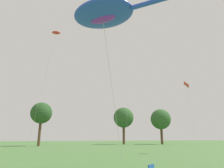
{
  "coord_description": "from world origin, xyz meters",
  "views": [
    {
      "loc": [
        -8.39,
        -4.42,
        1.8
      ],
      "look_at": [
        -2.87,
        10.11,
        6.02
      ],
      "focal_mm": 32.14,
      "sensor_mm": 36.0,
      "label": 1
    }
  ],
  "objects_px": {
    "small_kite_triangle_green": "(56,34)",
    "small_kite_box_yellow": "(126,32)",
    "small_kite_diamond_red": "(187,87)",
    "tree_oak_right": "(41,113)",
    "tree_oak_left": "(161,119)",
    "tree_shrub_far": "(124,118)",
    "big_show_kite": "(106,14)"
  },
  "relations": [
    {
      "from": "small_kite_diamond_red",
      "to": "tree_oak_left",
      "type": "bearing_deg",
      "value": 113.45
    },
    {
      "from": "big_show_kite",
      "to": "small_kite_box_yellow",
      "type": "bearing_deg",
      "value": -72.79
    },
    {
      "from": "small_kite_triangle_green",
      "to": "small_kite_box_yellow",
      "type": "bearing_deg",
      "value": -158.12
    },
    {
      "from": "small_kite_box_yellow",
      "to": "tree_oak_left",
      "type": "xyz_separation_m",
      "value": [
        23.81,
        25.6,
        -12.98
      ]
    },
    {
      "from": "tree_shrub_far",
      "to": "tree_oak_left",
      "type": "bearing_deg",
      "value": -16.51
    },
    {
      "from": "small_kite_diamond_red",
      "to": "tree_oak_left",
      "type": "distance_m",
      "value": 39.74
    },
    {
      "from": "small_kite_triangle_green",
      "to": "tree_shrub_far",
      "type": "height_order",
      "value": "small_kite_triangle_green"
    },
    {
      "from": "small_kite_triangle_green",
      "to": "small_kite_box_yellow",
      "type": "xyz_separation_m",
      "value": [
        12.55,
        2.6,
        4.18
      ]
    },
    {
      "from": "small_kite_box_yellow",
      "to": "tree_oak_right",
      "type": "height_order",
      "value": "small_kite_box_yellow"
    },
    {
      "from": "tree_oak_left",
      "to": "tree_oak_right",
      "type": "bearing_deg",
      "value": -176.95
    },
    {
      "from": "tree_oak_right",
      "to": "tree_oak_left",
      "type": "height_order",
      "value": "tree_oak_left"
    },
    {
      "from": "small_kite_diamond_red",
      "to": "tree_shrub_far",
      "type": "relative_size",
      "value": 0.81
    },
    {
      "from": "tree_shrub_far",
      "to": "tree_oak_left",
      "type": "distance_m",
      "value": 12.12
    },
    {
      "from": "small_kite_triangle_green",
      "to": "tree_oak_right",
      "type": "distance_m",
      "value": 27.63
    },
    {
      "from": "big_show_kite",
      "to": "small_kite_diamond_red",
      "type": "distance_m",
      "value": 17.22
    },
    {
      "from": "big_show_kite",
      "to": "tree_oak_right",
      "type": "bearing_deg",
      "value": -39.62
    },
    {
      "from": "small_kite_diamond_red",
      "to": "tree_oak_right",
      "type": "relative_size",
      "value": 0.87
    },
    {
      "from": "small_kite_diamond_red",
      "to": "big_show_kite",
      "type": "bearing_deg",
      "value": -96.44
    },
    {
      "from": "big_show_kite",
      "to": "small_kite_diamond_red",
      "type": "bearing_deg",
      "value": -102.33
    },
    {
      "from": "small_kite_triangle_green",
      "to": "tree_oak_left",
      "type": "bearing_deg",
      "value": -132.03
    },
    {
      "from": "big_show_kite",
      "to": "tree_oak_right",
      "type": "relative_size",
      "value": 1.03
    },
    {
      "from": "tree_oak_right",
      "to": "tree_oak_left",
      "type": "xyz_separation_m",
      "value": [
        36.69,
        1.96,
        -0.18
      ]
    },
    {
      "from": "big_show_kite",
      "to": "small_kite_triangle_green",
      "type": "relative_size",
      "value": 0.65
    },
    {
      "from": "tree_oak_left",
      "to": "small_kite_diamond_red",
      "type": "bearing_deg",
      "value": -119.03
    },
    {
      "from": "big_show_kite",
      "to": "tree_oak_left",
      "type": "xyz_separation_m",
      "value": [
        33.92,
        43.57,
        -2.8
      ]
    },
    {
      "from": "small_kite_triangle_green",
      "to": "tree_oak_right",
      "type": "bearing_deg",
      "value": -79.11
    },
    {
      "from": "small_kite_diamond_red",
      "to": "tree_oak_left",
      "type": "relative_size",
      "value": 0.84
    },
    {
      "from": "small_kite_triangle_green",
      "to": "tree_oak_left",
      "type": "xyz_separation_m",
      "value": [
        36.36,
        28.21,
        -8.8
      ]
    },
    {
      "from": "small_kite_diamond_red",
      "to": "tree_shrub_far",
      "type": "bearing_deg",
      "value": 131.13
    },
    {
      "from": "small_kite_triangle_green",
      "to": "small_kite_box_yellow",
      "type": "distance_m",
      "value": 13.48
    },
    {
      "from": "small_kite_box_yellow",
      "to": "tree_shrub_far",
      "type": "xyz_separation_m",
      "value": [
        12.19,
        29.05,
        -12.53
      ]
    },
    {
      "from": "small_kite_diamond_red",
      "to": "tree_oak_right",
      "type": "distance_m",
      "value": 37.12
    }
  ]
}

